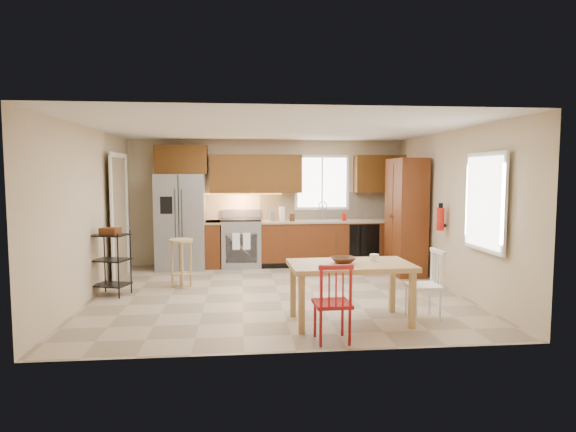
% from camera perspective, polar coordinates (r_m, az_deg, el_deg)
% --- Properties ---
extents(floor, '(5.50, 5.50, 0.00)m').
position_cam_1_polar(floor, '(7.49, -1.21, -9.08)').
color(floor, tan).
rests_on(floor, ground).
extents(ceiling, '(5.50, 5.00, 0.02)m').
position_cam_1_polar(ceiling, '(7.29, -1.25, 10.34)').
color(ceiling, silver).
rests_on(ceiling, ground).
extents(wall_back, '(5.50, 0.02, 2.50)m').
position_cam_1_polar(wall_back, '(9.77, -2.36, 1.64)').
color(wall_back, '#CCB793').
rests_on(wall_back, ground).
extents(wall_front, '(5.50, 0.02, 2.50)m').
position_cam_1_polar(wall_front, '(4.81, 1.06, -1.83)').
color(wall_front, '#CCB793').
rests_on(wall_front, ground).
extents(wall_left, '(0.02, 5.00, 2.50)m').
position_cam_1_polar(wall_left, '(7.59, -22.42, 0.30)').
color(wall_left, '#CCB793').
rests_on(wall_left, ground).
extents(wall_right, '(0.02, 5.00, 2.50)m').
position_cam_1_polar(wall_right, '(7.98, 18.86, 0.62)').
color(wall_right, '#CCB793').
rests_on(wall_right, ground).
extents(refrigerator, '(0.92, 0.75, 1.82)m').
position_cam_1_polar(refrigerator, '(9.48, -12.54, -0.64)').
color(refrigerator, gray).
rests_on(refrigerator, floor).
extents(range_stove, '(0.76, 0.63, 0.92)m').
position_cam_1_polar(range_stove, '(9.52, -5.55, -3.24)').
color(range_stove, gray).
rests_on(range_stove, floor).
extents(base_cabinet_narrow, '(0.30, 0.60, 0.90)m').
position_cam_1_polar(base_cabinet_narrow, '(9.55, -8.85, -3.31)').
color(base_cabinet_narrow, '#592A10').
rests_on(base_cabinet_narrow, floor).
extents(base_cabinet_run, '(2.92, 0.60, 0.90)m').
position_cam_1_polar(base_cabinet_run, '(9.72, 5.39, -3.14)').
color(base_cabinet_run, '#592A10').
rests_on(base_cabinet_run, floor).
extents(dishwasher, '(0.60, 0.02, 0.78)m').
position_cam_1_polar(dishwasher, '(9.56, 9.02, -3.31)').
color(dishwasher, black).
rests_on(dishwasher, floor).
extents(backsplash, '(2.92, 0.03, 0.55)m').
position_cam_1_polar(backsplash, '(9.92, 5.11, 1.24)').
color(backsplash, beige).
rests_on(backsplash, wall_back).
extents(upper_over_fridge, '(1.00, 0.35, 0.55)m').
position_cam_1_polar(upper_over_fridge, '(9.64, -12.53, 6.54)').
color(upper_over_fridge, '#5B330F').
rests_on(upper_over_fridge, wall_back).
extents(upper_left_block, '(1.80, 0.35, 0.75)m').
position_cam_1_polar(upper_left_block, '(9.57, -3.81, 5.01)').
color(upper_left_block, '#5B330F').
rests_on(upper_left_block, wall_back).
extents(upper_right_block, '(1.00, 0.35, 0.75)m').
position_cam_1_polar(upper_right_block, '(9.97, 10.76, 4.93)').
color(upper_right_block, '#5B330F').
rests_on(upper_right_block, wall_back).
extents(window_back, '(1.12, 0.04, 1.12)m').
position_cam_1_polar(window_back, '(9.86, 4.05, 3.99)').
color(window_back, white).
rests_on(window_back, wall_back).
extents(sink, '(0.62, 0.46, 0.16)m').
position_cam_1_polar(sink, '(9.63, 4.30, -0.74)').
color(sink, gray).
rests_on(sink, base_cabinet_run).
extents(undercab_glow, '(1.60, 0.30, 0.01)m').
position_cam_1_polar(undercab_glow, '(9.55, -5.60, 2.63)').
color(undercab_glow, '#FFBF66').
rests_on(undercab_glow, wall_back).
extents(soap_bottle, '(0.09, 0.09, 0.19)m').
position_cam_1_polar(soap_bottle, '(9.59, 6.64, 0.03)').
color(soap_bottle, red).
rests_on(soap_bottle, base_cabinet_run).
extents(paper_towel, '(0.12, 0.12, 0.28)m').
position_cam_1_polar(paper_towel, '(9.46, -0.72, 0.26)').
color(paper_towel, white).
rests_on(paper_towel, base_cabinet_run).
extents(canister_steel, '(0.11, 0.11, 0.18)m').
position_cam_1_polar(canister_steel, '(9.45, -1.93, -0.05)').
color(canister_steel, gray).
rests_on(canister_steel, base_cabinet_run).
extents(canister_wood, '(0.10, 0.10, 0.14)m').
position_cam_1_polar(canister_wood, '(9.45, 0.50, -0.17)').
color(canister_wood, '#4E2814').
rests_on(canister_wood, base_cabinet_run).
extents(pantry, '(0.50, 0.95, 2.10)m').
position_cam_1_polar(pantry, '(8.99, 13.80, -0.07)').
color(pantry, '#592A10').
rests_on(pantry, floor).
extents(fire_extinguisher, '(0.12, 0.12, 0.36)m').
position_cam_1_polar(fire_extinguisher, '(8.08, 17.62, -0.36)').
color(fire_extinguisher, red).
rests_on(fire_extinguisher, wall_right).
extents(window_right, '(0.04, 1.02, 1.32)m').
position_cam_1_polar(window_right, '(6.91, 22.33, 1.54)').
color(window_right, white).
rests_on(window_right, wall_right).
extents(doorway, '(0.04, 0.95, 2.10)m').
position_cam_1_polar(doorway, '(8.83, -19.46, -0.30)').
color(doorway, '#8C7A59').
rests_on(doorway, wall_left).
extents(dining_table, '(1.51, 0.89, 0.72)m').
position_cam_1_polar(dining_table, '(6.03, 7.37, -9.07)').
color(dining_table, tan).
rests_on(dining_table, floor).
extents(chair_red, '(0.42, 0.42, 0.87)m').
position_cam_1_polar(chair_red, '(5.32, 5.25, -10.12)').
color(chair_red, '#AA1A1A').
rests_on(chair_red, floor).
extents(chair_white, '(0.42, 0.42, 0.87)m').
position_cam_1_polar(chair_white, '(6.33, 15.76, -7.83)').
color(chair_white, white).
rests_on(chair_white, floor).
extents(table_bowl, '(0.31, 0.31, 0.07)m').
position_cam_1_polar(table_bowl, '(5.93, 6.54, -5.63)').
color(table_bowl, '#4E2814').
rests_on(table_bowl, dining_table).
extents(table_jar, '(0.11, 0.11, 0.12)m').
position_cam_1_polar(table_jar, '(6.11, 10.19, -5.09)').
color(table_jar, white).
rests_on(table_jar, dining_table).
extents(bar_stool, '(0.49, 0.49, 0.78)m').
position_cam_1_polar(bar_stool, '(7.94, -12.52, -5.49)').
color(bar_stool, tan).
rests_on(bar_stool, floor).
extents(utility_cart, '(0.58, 0.51, 0.97)m').
position_cam_1_polar(utility_cart, '(7.72, -20.21, -5.29)').
color(utility_cart, black).
rests_on(utility_cart, floor).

